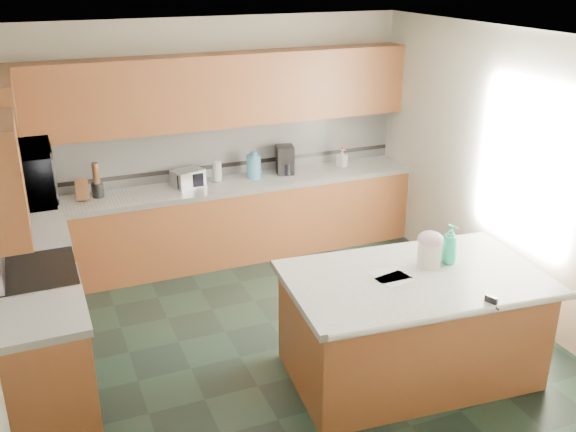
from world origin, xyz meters
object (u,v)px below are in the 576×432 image
coffee_maker (285,160)px  island_base (410,328)px  island_top (415,279)px  toaster_oven (188,178)px  treat_jar (429,254)px  soap_bottle_island (450,244)px  knife_block (82,189)px

coffee_maker → island_base: bearing=-77.1°
island_base → island_top: island_top is taller
island_base → toaster_oven: 3.08m
toaster_oven → treat_jar: bearing=-83.8°
island_base → toaster_oven: (-1.13, 2.80, 0.59)m
toaster_oven → coffee_maker: 1.17m
soap_bottle_island → coffee_maker: soap_bottle_island is taller
island_base → soap_bottle_island: (0.39, 0.10, 0.66)m
toaster_oven → island_base: bearing=-88.3°
island_base → soap_bottle_island: soap_bottle_island is taller
knife_block → island_base: bearing=-44.5°
island_top → coffee_maker: size_ratio=6.17×
knife_block → toaster_oven: bearing=6.7°
treat_jar → knife_block: (-2.46, 2.69, 0.02)m
island_top → soap_bottle_island: size_ratio=6.10×
knife_block → soap_bottle_island: bearing=-39.0°
island_base → knife_block: (-2.25, 2.80, 0.61)m
island_top → knife_block: 3.60m
soap_bottle_island → knife_block: (-2.64, 2.71, -0.05)m
island_top → knife_block: knife_block is taller
island_top → soap_bottle_island: soap_bottle_island is taller
island_base → knife_block: 3.65m
knife_block → treat_jar: bearing=-40.9°
treat_jar → island_base: bearing=-170.1°
island_base → treat_jar: size_ratio=9.70×
treat_jar → knife_block: knife_block is taller
island_base → island_top: bearing=0.0°
island_base → coffee_maker: size_ratio=5.87×
island_base → island_top: 0.46m
island_top → toaster_oven: (-1.13, 2.80, 0.13)m
treat_jar → coffee_maker: 2.72m
island_base → coffee_maker: bearing=94.5°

